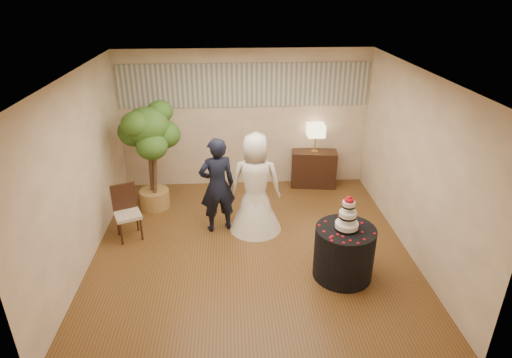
{
  "coord_description": "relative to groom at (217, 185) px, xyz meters",
  "views": [
    {
      "loc": [
        -0.28,
        -5.83,
        3.95
      ],
      "look_at": [
        0.1,
        0.4,
        1.05
      ],
      "focal_mm": 30.0,
      "sensor_mm": 36.0,
      "label": 1
    }
  ],
  "objects": [
    {
      "name": "mural_border",
      "position": [
        0.54,
        1.84,
        1.26
      ],
      "size": [
        4.9,
        0.02,
        0.85
      ],
      "primitive_type": "cube",
      "color": "#A4A594",
      "rests_on": "wall_back"
    },
    {
      "name": "wall_back",
      "position": [
        0.54,
        1.86,
        0.56
      ],
      "size": [
        5.0,
        0.06,
        2.8
      ],
      "primitive_type": "cube",
      "color": "beige",
      "rests_on": "ground"
    },
    {
      "name": "wall_front",
      "position": [
        0.54,
        -3.14,
        0.56
      ],
      "size": [
        5.0,
        0.06,
        2.8
      ],
      "primitive_type": "cube",
      "color": "beige",
      "rests_on": "ground"
    },
    {
      "name": "floor",
      "position": [
        0.54,
        -0.64,
        -0.84
      ],
      "size": [
        5.0,
        5.0,
        0.0
      ],
      "primitive_type": "cube",
      "color": "brown",
      "rests_on": "ground"
    },
    {
      "name": "wall_left",
      "position": [
        -1.96,
        -0.64,
        0.56
      ],
      "size": [
        0.06,
        5.0,
        2.8
      ],
      "primitive_type": "cube",
      "color": "beige",
      "rests_on": "ground"
    },
    {
      "name": "cake_table",
      "position": [
        1.83,
        -1.42,
        -0.44
      ],
      "size": [
        1.06,
        1.06,
        0.79
      ],
      "primitive_type": "cylinder",
      "rotation": [
        0.0,
        0.0,
        0.28
      ],
      "color": "black",
      "rests_on": "floor"
    },
    {
      "name": "bride",
      "position": [
        0.64,
        -0.02,
        0.03
      ],
      "size": [
        0.98,
        0.98,
        1.75
      ],
      "primitive_type": "imported",
      "rotation": [
        0.0,
        0.0,
        3.05
      ],
      "color": "white",
      "rests_on": "floor"
    },
    {
      "name": "console",
      "position": [
        1.96,
        1.64,
        -0.46
      ],
      "size": [
        0.96,
        0.53,
        0.77
      ],
      "primitive_type": "cube",
      "rotation": [
        0.0,
        0.0,
        -0.13
      ],
      "color": "black",
      "rests_on": "floor"
    },
    {
      "name": "ficus_tree",
      "position": [
        -1.23,
        0.87,
        0.19
      ],
      "size": [
        1.39,
        1.39,
        2.06
      ],
      "primitive_type": null,
      "rotation": [
        0.0,
        0.0,
        2.34
      ],
      "color": "#335D1D",
      "rests_on": "floor"
    },
    {
      "name": "side_chair",
      "position": [
        -1.49,
        -0.19,
        -0.38
      ],
      "size": [
        0.56,
        0.57,
        0.92
      ],
      "primitive_type": null,
      "rotation": [
        0.0,
        0.0,
        0.39
      ],
      "color": "black",
      "rests_on": "floor"
    },
    {
      "name": "wall_right",
      "position": [
        3.04,
        -0.64,
        0.56
      ],
      "size": [
        0.06,
        5.0,
        2.8
      ],
      "primitive_type": "cube",
      "color": "beige",
      "rests_on": "ground"
    },
    {
      "name": "ceiling",
      "position": [
        0.54,
        -0.64,
        1.96
      ],
      "size": [
        5.0,
        5.0,
        0.0
      ],
      "primitive_type": "cube",
      "color": "white",
      "rests_on": "wall_back"
    },
    {
      "name": "groom",
      "position": [
        0.0,
        0.0,
        0.0
      ],
      "size": [
        0.7,
        0.55,
        1.68
      ],
      "primitive_type": "imported",
      "rotation": [
        0.0,
        0.0,
        3.42
      ],
      "color": "black",
      "rests_on": "floor"
    },
    {
      "name": "table_lamp",
      "position": [
        1.96,
        1.64,
        0.22
      ],
      "size": [
        0.34,
        0.34,
        0.58
      ],
      "primitive_type": null,
      "color": "beige",
      "rests_on": "console"
    },
    {
      "name": "wedding_cake",
      "position": [
        1.83,
        -1.42,
        0.21
      ],
      "size": [
        0.33,
        0.33,
        0.52
      ],
      "primitive_type": null,
      "color": "white",
      "rests_on": "cake_table"
    }
  ]
}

